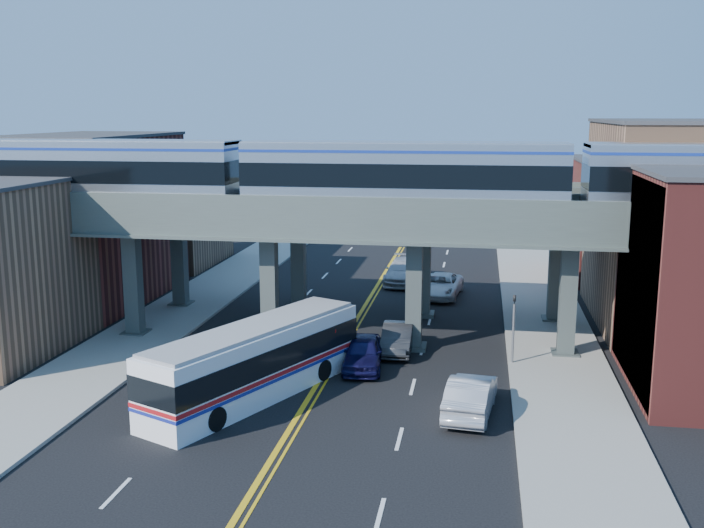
{
  "coord_description": "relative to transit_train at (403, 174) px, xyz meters",
  "views": [
    {
      "loc": [
        7.37,
        -32.88,
        12.71
      ],
      "look_at": [
        0.93,
        6.15,
        4.96
      ],
      "focal_mm": 40.0,
      "sensor_mm": 36.0,
      "label": 1
    }
  ],
  "objects": [
    {
      "name": "mural_panel",
      "position": [
        11.21,
        -4.0,
        -4.71
      ],
      "size": [
        0.1,
        9.5,
        9.5
      ],
      "primitive_type": "cube",
      "color": "teal",
      "rests_on": "ground"
    },
    {
      "name": "sidewalk_east",
      "position": [
        8.16,
        2.0,
        -9.38
      ],
      "size": [
        5.0,
        70.0,
        0.16
      ],
      "primitive_type": "cube",
      "color": "gray",
      "rests_on": "ground"
    },
    {
      "name": "stop_sign",
      "position": [
        -3.04,
        -5.0,
        -7.7
      ],
      "size": [
        0.76,
        0.09,
        2.63
      ],
      "color": "slate",
      "rests_on": "ground"
    },
    {
      "name": "elevated_viaduct_near",
      "position": [
        -3.34,
        0.0,
        -2.99
      ],
      "size": [
        52.0,
        3.6,
        7.4
      ],
      "color": "#46514E",
      "rests_on": "ground"
    },
    {
      "name": "ground",
      "position": [
        -3.34,
        -8.0,
        -9.46
      ],
      "size": [
        120.0,
        120.0,
        0.0
      ],
      "primitive_type": "plane",
      "color": "black",
      "rests_on": "ground"
    },
    {
      "name": "car_lane_d",
      "position": [
        -1.54,
        16.49,
        -8.57
      ],
      "size": [
        2.6,
        6.17,
        1.78
      ],
      "primitive_type": "imported",
      "rotation": [
        0.0,
        0.0,
        -0.02
      ],
      "color": "#B2B2B7",
      "rests_on": "ground"
    },
    {
      "name": "sidewalk_west",
      "position": [
        -14.84,
        2.0,
        -9.38
      ],
      "size": [
        5.0,
        70.0,
        0.16
      ],
      "primitive_type": "cube",
      "color": "gray",
      "rests_on": "ground"
    },
    {
      "name": "building_east_c",
      "position": [
        15.16,
        21.0,
        -4.96
      ],
      "size": [
        8.0,
        10.0,
        9.0
      ],
      "primitive_type": "cube",
      "color": "maroon",
      "rests_on": "ground"
    },
    {
      "name": "traffic_signal",
      "position": [
        5.86,
        -2.0,
        -7.16
      ],
      "size": [
        0.15,
        0.18,
        4.1
      ],
      "color": "slate",
      "rests_on": "ground"
    },
    {
      "name": "car_parked_curb",
      "position": [
        3.86,
        -8.94,
        -8.62
      ],
      "size": [
        2.35,
        5.27,
        1.68
      ],
      "primitive_type": "imported",
      "rotation": [
        0.0,
        0.0,
        3.03
      ],
      "color": "#ABAAAF",
      "rests_on": "ground"
    },
    {
      "name": "car_lane_b",
      "position": [
        -0.13,
        -0.68,
        -8.71
      ],
      "size": [
        1.68,
        4.58,
        1.5
      ],
      "primitive_type": "imported",
      "rotation": [
        0.0,
        0.0,
        0.02
      ],
      "color": "#272729",
      "rests_on": "ground"
    },
    {
      "name": "building_west_b",
      "position": [
        -21.84,
        8.0,
        -3.96
      ],
      "size": [
        8.0,
        14.0,
        11.0
      ],
      "primitive_type": "cube",
      "color": "maroon",
      "rests_on": "ground"
    },
    {
      "name": "car_lane_c",
      "position": [
        1.47,
        12.56,
        -8.69
      ],
      "size": [
        3.13,
        5.77,
        1.53
      ],
      "primitive_type": "imported",
      "rotation": [
        0.0,
        0.0,
        -0.11
      ],
      "color": "silver",
      "rests_on": "ground"
    },
    {
      "name": "elevated_viaduct_far",
      "position": [
        -3.34,
        7.0,
        -2.99
      ],
      "size": [
        52.0,
        3.6,
        7.4
      ],
      "color": "#46514E",
      "rests_on": "ground"
    },
    {
      "name": "transit_bus",
      "position": [
        -5.73,
        -8.35,
        -7.84
      ],
      "size": [
        7.59,
        12.26,
        3.15
      ],
      "rotation": [
        0.0,
        0.0,
        1.14
      ],
      "color": "white",
      "rests_on": "ground"
    },
    {
      "name": "transit_train",
      "position": [
        0.0,
        0.0,
        0.0
      ],
      "size": [
        51.94,
        3.26,
        3.81
      ],
      "color": "black",
      "rests_on": "elevated_viaduct_near"
    },
    {
      "name": "building_west_c",
      "position": [
        -21.84,
        21.0,
        -5.46
      ],
      "size": [
        8.0,
        10.0,
        8.0
      ],
      "primitive_type": "cube",
      "color": "#92694B",
      "rests_on": "ground"
    },
    {
      "name": "car_lane_a",
      "position": [
        -1.54,
        -3.66,
        -8.65
      ],
      "size": [
        2.24,
        4.86,
        1.61
      ],
      "primitive_type": "imported",
      "rotation": [
        0.0,
        0.0,
        0.07
      ],
      "color": "#13113F",
      "rests_on": "ground"
    },
    {
      "name": "building_east_b",
      "position": [
        15.16,
        8.0,
        -3.46
      ],
      "size": [
        8.0,
        14.0,
        12.0
      ],
      "primitive_type": "cube",
      "color": "#92694B",
      "rests_on": "ground"
    }
  ]
}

